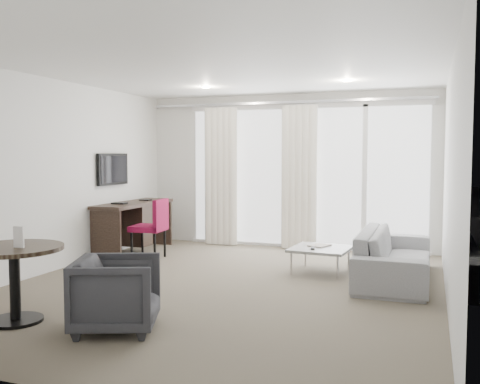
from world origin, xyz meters
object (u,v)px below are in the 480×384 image
(round_table, at_px, (15,284))
(tub_armchair, at_px, (117,294))
(rattan_chair_b, at_px, (420,216))
(sofa, at_px, (395,255))
(rattan_chair_a, at_px, (322,219))
(desk_chair, at_px, (148,229))
(coffee_table, at_px, (320,260))
(desk, at_px, (134,227))

(round_table, distance_m, tub_armchair, 1.04)
(rattan_chair_b, bearing_deg, sofa, -82.84)
(rattan_chair_b, bearing_deg, rattan_chair_a, -129.42)
(desk_chair, distance_m, sofa, 3.62)
(sofa, bearing_deg, round_table, 132.45)
(desk_chair, xyz_separation_m, sofa, (3.62, -0.17, -0.14))
(coffee_table, relative_size, rattan_chair_a, 0.90)
(round_table, bearing_deg, desk_chair, 96.43)
(tub_armchair, relative_size, coffee_table, 0.98)
(desk_chair, bearing_deg, rattan_chair_b, 40.58)
(desk, xyz_separation_m, rattan_chair_b, (4.34, 3.46, -0.02))
(coffee_table, xyz_separation_m, rattan_chair_a, (-0.47, 2.55, 0.25))
(rattan_chair_b, bearing_deg, desk_chair, -124.39)
(tub_armchair, distance_m, coffee_table, 3.23)
(coffee_table, bearing_deg, rattan_chair_b, 73.33)
(desk, bearing_deg, coffee_table, -8.80)
(tub_armchair, bearing_deg, desk, 7.03)
(rattan_chair_a, bearing_deg, coffee_table, -59.67)
(sofa, bearing_deg, rattan_chair_b, -3.12)
(coffee_table, height_order, rattan_chair_b, rattan_chair_b)
(desk, relative_size, coffee_table, 2.30)
(desk_chair, distance_m, round_table, 3.18)
(desk, height_order, coffee_table, desk)
(desk, height_order, rattan_chair_a, rattan_chair_a)
(desk, distance_m, tub_armchair, 3.94)
(tub_armchair, bearing_deg, rattan_chair_a, -29.78)
(sofa, xyz_separation_m, rattan_chair_b, (0.22, 4.05, 0.07))
(round_table, xyz_separation_m, rattan_chair_b, (3.48, 7.04, 0.02))
(desk, relative_size, sofa, 0.80)
(desk_chair, bearing_deg, round_table, -88.32)
(desk, xyz_separation_m, tub_armchair, (1.89, -3.46, -0.07))
(sofa, bearing_deg, coffee_table, 83.93)
(desk, relative_size, tub_armchair, 2.35)
(coffee_table, relative_size, rattan_chair_b, 0.97)
(sofa, distance_m, rattan_chair_a, 3.02)
(desk, relative_size, rattan_chair_a, 2.08)
(desk, height_order, tub_armchair, desk)
(tub_armchair, bearing_deg, sofa, -59.42)
(desk, bearing_deg, sofa, -8.16)
(round_table, height_order, rattan_chair_a, rattan_chair_a)
(coffee_table, height_order, sofa, sofa)
(desk_chair, xyz_separation_m, tub_armchair, (1.39, -3.04, -0.12))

